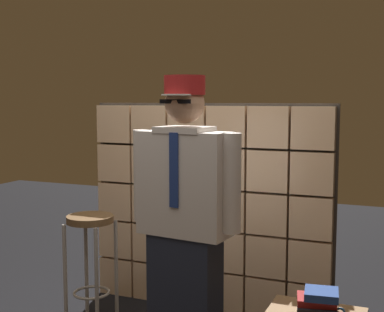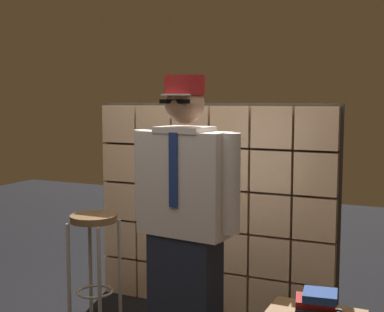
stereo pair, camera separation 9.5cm
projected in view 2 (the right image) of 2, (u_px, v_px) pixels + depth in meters
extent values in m
cube|color=#E0B78C|center=(123.00, 275.00, 4.54)|extent=(0.31, 0.08, 0.31)
cube|color=#E0B78C|center=(156.00, 281.00, 4.40)|extent=(0.31, 0.08, 0.31)
cube|color=#E0B78C|center=(192.00, 286.00, 4.27)|extent=(0.31, 0.08, 0.31)
cube|color=#E0B78C|center=(229.00, 293.00, 4.13)|extent=(0.31, 0.08, 0.31)
cube|color=#E0B78C|center=(270.00, 299.00, 4.00)|extent=(0.31, 0.08, 0.31)
cube|color=#E0B78C|center=(313.00, 306.00, 3.86)|extent=(0.31, 0.08, 0.31)
cube|color=#E0B78C|center=(122.00, 238.00, 4.50)|extent=(0.31, 0.08, 0.31)
cube|color=#E0B78C|center=(156.00, 243.00, 4.37)|extent=(0.31, 0.08, 0.31)
cube|color=#E0B78C|center=(192.00, 247.00, 4.23)|extent=(0.31, 0.08, 0.31)
cube|color=#E0B78C|center=(230.00, 252.00, 4.10)|extent=(0.31, 0.08, 0.31)
cube|color=#E0B78C|center=(270.00, 257.00, 3.96)|extent=(0.31, 0.08, 0.31)
cube|color=#E0B78C|center=(314.00, 263.00, 3.83)|extent=(0.31, 0.08, 0.31)
cube|color=#E0B78C|center=(122.00, 201.00, 4.47)|extent=(0.31, 0.08, 0.31)
cube|color=#E0B78C|center=(155.00, 204.00, 4.33)|extent=(0.31, 0.08, 0.31)
cube|color=#E0B78C|center=(192.00, 207.00, 4.20)|extent=(0.31, 0.08, 0.31)
cube|color=#E0B78C|center=(230.00, 211.00, 4.06)|extent=(0.31, 0.08, 0.31)
cube|color=#E0B78C|center=(271.00, 215.00, 3.93)|extent=(0.31, 0.08, 0.31)
cube|color=#E0B78C|center=(315.00, 219.00, 3.80)|extent=(0.31, 0.08, 0.31)
cube|color=#E0B78C|center=(121.00, 163.00, 4.43)|extent=(0.31, 0.08, 0.31)
cube|color=#E0B78C|center=(155.00, 165.00, 4.30)|extent=(0.31, 0.08, 0.31)
cube|color=#E0B78C|center=(192.00, 167.00, 4.17)|extent=(0.31, 0.08, 0.31)
cube|color=#E0B78C|center=(230.00, 169.00, 4.03)|extent=(0.31, 0.08, 0.31)
cube|color=#E0B78C|center=(272.00, 171.00, 3.90)|extent=(0.31, 0.08, 0.31)
cube|color=#E0B78C|center=(316.00, 174.00, 3.76)|extent=(0.31, 0.08, 0.31)
cube|color=#E0B78C|center=(121.00, 124.00, 4.40)|extent=(0.31, 0.08, 0.31)
cube|color=#E0B78C|center=(155.00, 125.00, 4.27)|extent=(0.31, 0.08, 0.31)
cube|color=#E0B78C|center=(192.00, 125.00, 4.13)|extent=(0.31, 0.08, 0.31)
cube|color=#E0B78C|center=(231.00, 126.00, 4.00)|extent=(0.31, 0.08, 0.31)
cube|color=#E0B78C|center=(272.00, 127.00, 3.86)|extent=(0.31, 0.08, 0.31)
cube|color=#E0B78C|center=(317.00, 128.00, 3.73)|extent=(0.31, 0.08, 0.31)
cube|color=#38332D|center=(213.00, 208.00, 4.18)|extent=(1.98, 0.02, 1.65)
cube|color=#1E2333|center=(185.00, 304.00, 3.18)|extent=(0.44, 0.26, 0.86)
cube|color=silver|center=(185.00, 183.00, 3.10)|extent=(0.56, 0.30, 0.61)
cube|color=navy|center=(173.00, 170.00, 2.99)|extent=(0.06, 0.02, 0.43)
cube|color=silver|center=(185.00, 130.00, 3.07)|extent=(0.32, 0.28, 0.04)
sphere|color=#A87A5B|center=(185.00, 103.00, 3.05)|extent=(0.23, 0.23, 0.23)
ellipsoid|color=black|center=(180.00, 111.00, 3.01)|extent=(0.16, 0.10, 0.11)
cube|color=black|center=(175.00, 101.00, 2.96)|extent=(0.20, 0.04, 0.02)
cylinder|color=white|center=(176.00, 95.00, 2.97)|extent=(0.19, 0.19, 0.01)
cylinder|color=maroon|center=(185.00, 85.00, 3.04)|extent=(0.24, 0.24, 0.11)
cylinder|color=silver|center=(231.00, 183.00, 2.94)|extent=(0.12, 0.12, 0.56)
cylinder|color=silver|center=(143.00, 175.00, 3.25)|extent=(0.12, 0.12, 0.56)
cylinder|color=brown|center=(94.00, 218.00, 3.84)|extent=(0.34, 0.34, 0.05)
torus|color=#A59E93|center=(95.00, 291.00, 3.90)|extent=(0.27, 0.27, 0.02)
cylinder|color=#A59E93|center=(69.00, 276.00, 3.82)|extent=(0.03, 0.03, 0.77)
cylinder|color=#A59E93|center=(99.00, 281.00, 3.71)|extent=(0.03, 0.03, 0.77)
cylinder|color=#A59E93|center=(90.00, 266.00, 4.06)|extent=(0.03, 0.03, 0.77)
cylinder|color=#A59E93|center=(120.00, 270.00, 3.95)|extent=(0.03, 0.03, 0.77)
cube|color=black|center=(315.00, 310.00, 2.77)|extent=(0.23, 0.20, 0.04)
cube|color=maroon|center=(315.00, 301.00, 2.78)|extent=(0.23, 0.20, 0.04)
cube|color=navy|center=(320.00, 296.00, 2.76)|extent=(0.20, 0.19, 0.04)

